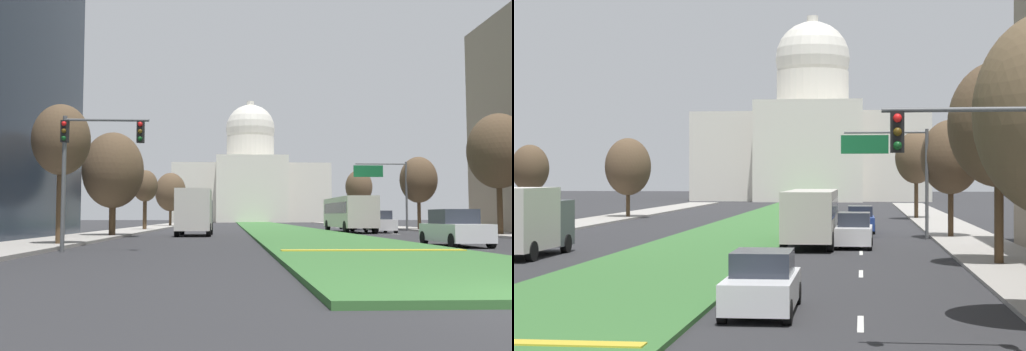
% 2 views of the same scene
% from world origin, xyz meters
% --- Properties ---
extents(ground_plane, '(284.47, 284.47, 0.00)m').
position_xyz_m(ground_plane, '(0.00, 64.65, 0.00)').
color(ground_plane, '#2B2B2D').
extents(grass_median, '(7.28, 116.37, 0.14)m').
position_xyz_m(grass_median, '(0.00, 58.19, 0.07)').
color(grass_median, '#386B33').
rests_on(grass_median, ground_plane).
extents(lane_dashes_right, '(0.16, 49.84, 0.01)m').
position_xyz_m(lane_dashes_right, '(7.77, 40.20, 0.00)').
color(lane_dashes_right, silver).
rests_on(lane_dashes_right, ground_plane).
extents(sidewalk_left, '(4.00, 116.37, 0.15)m').
position_xyz_m(sidewalk_left, '(-13.90, 51.72, 0.07)').
color(sidewalk_left, '#9E9991').
rests_on(sidewalk_left, ground_plane).
extents(sidewalk_right, '(4.00, 116.37, 0.15)m').
position_xyz_m(sidewalk_right, '(13.90, 51.72, 0.07)').
color(sidewalk_right, '#9E9991').
rests_on(sidewalk_right, ground_plane).
extents(capitol_building, '(36.12, 23.02, 29.36)m').
position_xyz_m(capitol_building, '(0.00, 128.45, 9.61)').
color(capitol_building, silver).
rests_on(capitol_building, ground_plane).
extents(traffic_light_near_right, '(3.34, 0.35, 5.20)m').
position_xyz_m(traffic_light_near_right, '(10.56, 12.01, 3.80)').
color(traffic_light_near_right, '#515456').
rests_on(traffic_light_near_right, ground_plane).
extents(overhead_guide_sign, '(5.13, 0.20, 6.50)m').
position_xyz_m(overhead_guide_sign, '(9.76, 44.80, 4.62)').
color(overhead_guide_sign, '#515456').
rests_on(overhead_guide_sign, ground_plane).
extents(street_tree_right_mid, '(4.16, 4.16, 8.45)m').
position_xyz_m(street_tree_right_mid, '(13.40, 30.01, 5.83)').
color(street_tree_right_mid, '#4C3823').
rests_on(street_tree_right_mid, ground_plane).
extents(street_tree_left_far, '(2.38, 2.38, 5.72)m').
position_xyz_m(street_tree_left_far, '(-13.03, 45.94, 4.16)').
color(street_tree_left_far, '#4C3823').
rests_on(street_tree_left_far, ground_plane).
extents(street_tree_right_far, '(3.55, 3.55, 7.08)m').
position_xyz_m(street_tree_right_far, '(13.07, 45.70, 4.85)').
color(street_tree_right_far, '#4C3823').
rests_on(street_tree_right_far, ground_plane).
extents(street_tree_left_distant, '(4.08, 4.08, 7.13)m').
position_xyz_m(street_tree_left_distant, '(-12.89, 67.92, 4.57)').
color(street_tree_left_distant, '#4C3823').
rests_on(street_tree_left_distant, ground_plane).
extents(street_tree_right_distant, '(3.63, 3.63, 7.63)m').
position_xyz_m(street_tree_right_distant, '(12.48, 68.39, 5.33)').
color(street_tree_right_distant, '#4C3823').
rests_on(street_tree_right_distant, ground_plane).
extents(sedan_lead_stopped, '(1.91, 4.40, 1.68)m').
position_xyz_m(sedan_lead_stopped, '(5.13, 17.30, 0.79)').
color(sedan_lead_stopped, silver).
rests_on(sedan_lead_stopped, ground_plane).
extents(sedan_midblock, '(1.99, 4.21, 1.83)m').
position_xyz_m(sedan_midblock, '(7.41, 38.69, 0.85)').
color(sedan_midblock, silver).
rests_on(sedan_midblock, ground_plane).
extents(sedan_distant, '(1.90, 4.55, 1.75)m').
position_xyz_m(sedan_distant, '(7.71, 50.86, 0.82)').
color(sedan_distant, navy).
rests_on(sedan_distant, ground_plane).
extents(box_truck_delivery, '(2.40, 6.40, 3.20)m').
position_xyz_m(box_truck_delivery, '(-7.51, 31.85, 1.68)').
color(box_truck_delivery, '#4C5156').
rests_on(box_truck_delivery, ground_plane).
extents(city_bus, '(2.62, 11.00, 2.95)m').
position_xyz_m(city_bus, '(5.13, 40.25, 1.77)').
color(city_bus, beige).
rests_on(city_bus, ground_plane).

